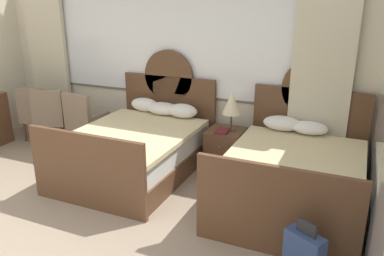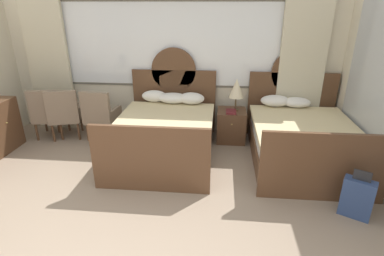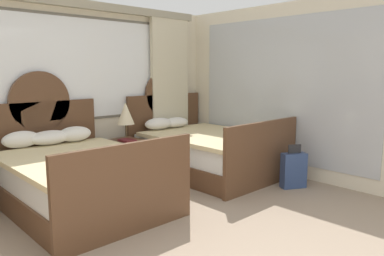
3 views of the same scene
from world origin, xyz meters
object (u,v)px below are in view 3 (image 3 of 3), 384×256
bed_near_mirror (205,150)px  book_on_nightstand (127,140)px  nightstand_between_beds (125,159)px  bed_near_window (77,176)px  suitcase_on_floor (294,170)px  table_lamp_on_nightstand (126,114)px

bed_near_mirror → book_on_nightstand: bed_near_mirror is taller
nightstand_between_beds → book_on_nightstand: bearing=-99.8°
bed_near_window → nightstand_between_beds: 1.30m
bed_near_mirror → suitcase_on_floor: bearing=-76.5°
nightstand_between_beds → suitcase_on_floor: suitcase_on_floor is taller
book_on_nightstand → suitcase_on_floor: 2.51m
suitcase_on_floor → bed_near_mirror: bearing=103.5°
bed_near_window → table_lamp_on_nightstand: 1.50m
bed_near_mirror → table_lamp_on_nightstand: size_ratio=3.81×
bed_near_window → table_lamp_on_nightstand: size_ratio=3.81×
bed_near_window → book_on_nightstand: size_ratio=8.59×
table_lamp_on_nightstand → suitcase_on_floor: bearing=-56.9°
table_lamp_on_nightstand → book_on_nightstand: 0.42m
nightstand_between_beds → table_lamp_on_nightstand: (0.06, 0.04, 0.70)m
bed_near_window → suitcase_on_floor: 2.96m
bed_near_mirror → nightstand_between_beds: size_ratio=3.79×
bed_near_window → book_on_nightstand: bearing=26.6°
table_lamp_on_nightstand → suitcase_on_floor: (1.40, -2.14, -0.74)m
bed_near_mirror → suitcase_on_floor: bed_near_mirror is taller
bed_near_mirror → suitcase_on_floor: (0.34, -1.44, -0.11)m
table_lamp_on_nightstand → suitcase_on_floor: 2.66m
book_on_nightstand → nightstand_between_beds: bearing=80.2°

